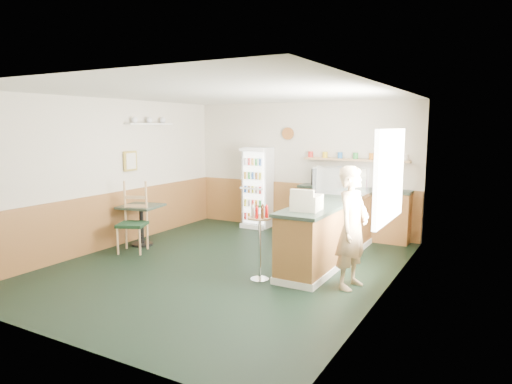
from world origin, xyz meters
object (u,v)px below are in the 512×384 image
Objects in this scene: cafe_table at (141,217)px; condiment_stand at (260,231)px; cash_register at (307,203)px; cafe_chair at (136,215)px; display_case at (341,182)px; drinks_fridge at (257,188)px; shopkeeper at (352,228)px.

condiment_stand is at bearing -12.58° from cafe_table.
cash_register is 3.46m from cafe_table.
cafe_chair is at bearing 177.06° from cash_register.
cafe_table is 0.65× the size of cafe_chair.
cafe_table is at bearing -159.62° from display_case.
display_case is at bearing 2.40° from cafe_chair.
cafe_table is (-3.40, -1.26, -0.73)m from display_case.
drinks_fridge is 3.49m from cash_register.
display_case is 2.05m from condiment_stand.
drinks_fridge reaches higher than cafe_table.
cash_register is 0.50× the size of cafe_table.
cash_register is (-0.00, -1.48, -0.14)m from display_case.
drinks_fridge is 4.02m from shopkeeper.
drinks_fridge reaches higher than condiment_stand.
shopkeeper is at bearing -42.24° from drinks_fridge.
cafe_chair is at bearing 173.29° from condiment_stand.
display_case is 1.10× the size of cafe_table.
display_case reaches higher than cafe_chair.
drinks_fridge reaches higher than cash_register.
drinks_fridge is 3.52m from condiment_stand.
shopkeeper is 1.56× the size of condiment_stand.
condiment_stand is 1.35× the size of cafe_table.
cash_register is at bearing -3.67° from cafe_table.
drinks_fridge is 4.36× the size of cash_register.
cash_register is 0.24× the size of shopkeeper.
condiment_stand is 2.70m from cafe_chair.
shopkeeper reaches higher than cafe_chair.
display_case is at bearing 20.38° from cafe_table.
cafe_chair is (-0.94, -2.75, -0.23)m from drinks_fridge.
drinks_fridge is 2.91m from cafe_chair.
cafe_chair is at bearing -153.77° from display_case.
drinks_fridge is at bearing 65.12° from cafe_table.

